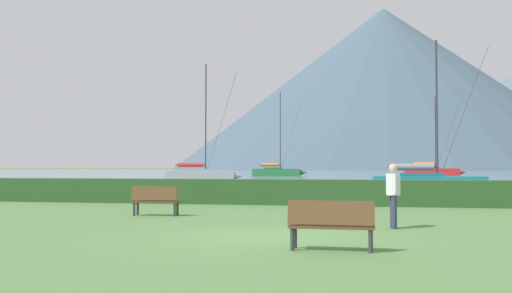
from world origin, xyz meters
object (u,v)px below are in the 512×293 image
sailboat_slip_0 (432,171)px  park_bench_near_path (155,199)px  sailboat_slip_4 (430,183)px  person_standing_walker (393,190)px  sailboat_slip_6 (277,172)px  sailboat_slip_5 (201,175)px  park_bench_under_tree (331,223)px

sailboat_slip_0 → park_bench_near_path: sailboat_slip_0 is taller
sailboat_slip_0 → sailboat_slip_4: size_ratio=1.35×
sailboat_slip_0 → person_standing_walker: 77.25m
sailboat_slip_6 → park_bench_near_path: bearing=-89.8°
sailboat_slip_5 → person_standing_walker: (18.33, -43.18, 0.27)m
sailboat_slip_0 → sailboat_slip_6: sailboat_slip_6 is taller
sailboat_slip_5 → park_bench_under_tree: sailboat_slip_5 is taller
sailboat_slip_4 → sailboat_slip_6: bearing=104.6°
sailboat_slip_5 → park_bench_near_path: 42.27m
park_bench_near_path → person_standing_walker: bearing=-20.8°
sailboat_slip_0 → sailboat_slip_6: size_ratio=0.92×
sailboat_slip_0 → park_bench_under_tree: bearing=-102.5°
park_bench_near_path → sailboat_slip_4: bearing=57.6°
sailboat_slip_4 → sailboat_slip_6: sailboat_slip_6 is taller
sailboat_slip_5 → park_bench_under_tree: (17.06, -47.41, -0.17)m
sailboat_slip_0 → park_bench_under_tree: (-9.51, -81.05, -0.24)m
sailboat_slip_0 → park_bench_under_tree: size_ratio=7.58×
sailboat_slip_5 → park_bench_under_tree: 50.39m
sailboat_slip_0 → person_standing_walker: (-8.24, -76.81, 0.20)m
sailboat_slip_0 → sailboat_slip_5: sailboat_slip_5 is taller
sailboat_slip_6 → park_bench_near_path: (8.08, -72.12, -0.21)m
park_bench_under_tree → person_standing_walker: (1.27, 4.24, 0.44)m
sailboat_slip_0 → park_bench_near_path: bearing=-107.6°
sailboat_slip_4 → person_standing_walker: 20.48m
sailboat_slip_5 → person_standing_walker: size_ratio=7.49×
sailboat_slip_5 → sailboat_slip_6: sailboat_slip_6 is taller
person_standing_walker → sailboat_slip_5: bearing=104.2°
sailboat_slip_0 → person_standing_walker: sailboat_slip_0 is taller
park_bench_near_path → person_standing_walker: person_standing_walker is taller
sailboat_slip_4 → park_bench_under_tree: bearing=-103.3°
sailboat_slip_5 → sailboat_slip_0: bearing=35.5°
park_bench_near_path → person_standing_walker: size_ratio=0.92×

